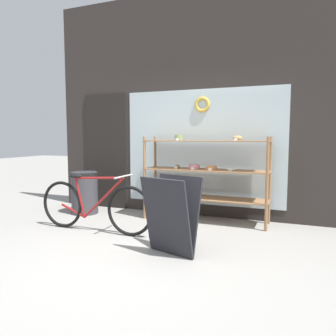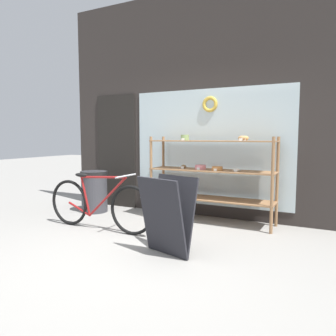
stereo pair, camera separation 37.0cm
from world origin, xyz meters
name	(u,v)px [view 1 (the left image)]	position (x,y,z in m)	size (l,w,h in m)	color
ground_plane	(125,261)	(0.00, 0.00, 0.00)	(30.00, 30.00, 0.00)	gray
storefront_facade	(189,108)	(-0.04, 2.30, 1.80)	(5.11, 0.13, 3.73)	#2D2826
display_case	(205,170)	(0.34, 1.92, 0.81)	(1.94, 0.47, 1.36)	#8E6642
bicycle	(94,206)	(-0.94, 0.80, 0.37)	(1.80, 0.46, 0.81)	black
sandwich_board	(171,216)	(0.39, 0.38, 0.45)	(0.68, 0.53, 0.88)	#232328
trash_bin	(85,191)	(-1.73, 1.66, 0.39)	(0.48, 0.48, 0.72)	#38383D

